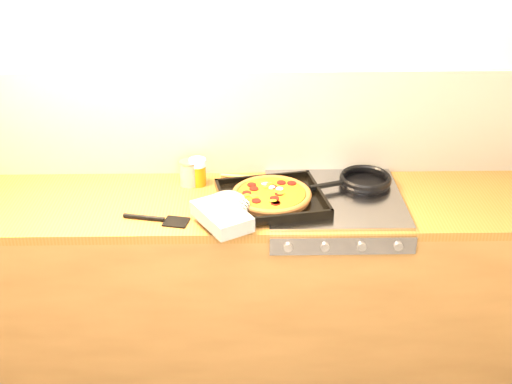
{
  "coord_description": "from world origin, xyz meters",
  "views": [
    {
      "loc": [
        0.05,
        -1.41,
        2.25
      ],
      "look_at": [
        0.1,
        1.08,
        0.95
      ],
      "focal_mm": 45.0,
      "sensor_mm": 36.0,
      "label": 1
    }
  ],
  "objects_px": {
    "pizza_on_tray": "(258,200)",
    "tomato_can": "(189,173)",
    "frying_pan": "(364,180)",
    "juice_glass": "(198,172)"
  },
  "relations": [
    {
      "from": "frying_pan",
      "to": "pizza_on_tray",
      "type": "bearing_deg",
      "value": -157.63
    },
    {
      "from": "pizza_on_tray",
      "to": "juice_glass",
      "type": "relative_size",
      "value": 4.65
    },
    {
      "from": "juice_glass",
      "to": "pizza_on_tray",
      "type": "bearing_deg",
      "value": -42.43
    },
    {
      "from": "frying_pan",
      "to": "juice_glass",
      "type": "height_order",
      "value": "juice_glass"
    },
    {
      "from": "juice_glass",
      "to": "tomato_can",
      "type": "bearing_deg",
      "value": -173.58
    },
    {
      "from": "pizza_on_tray",
      "to": "tomato_can",
      "type": "bearing_deg",
      "value": 142.01
    },
    {
      "from": "frying_pan",
      "to": "juice_glass",
      "type": "relative_size",
      "value": 3.23
    },
    {
      "from": "pizza_on_tray",
      "to": "tomato_can",
      "type": "distance_m",
      "value": 0.4
    },
    {
      "from": "pizza_on_tray",
      "to": "frying_pan",
      "type": "xyz_separation_m",
      "value": [
        0.49,
        0.2,
        -0.01
      ]
    },
    {
      "from": "pizza_on_tray",
      "to": "tomato_can",
      "type": "height_order",
      "value": "tomato_can"
    }
  ]
}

